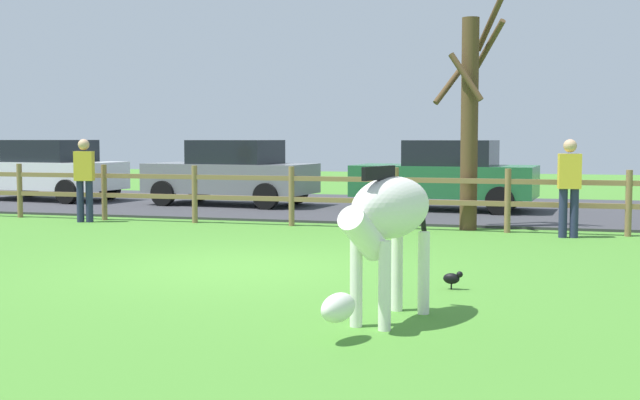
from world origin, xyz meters
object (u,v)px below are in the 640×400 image
visitor_right_of_tree (569,183)px  parked_car_white (47,170)px  parked_car_green (446,175)px  visitor_left_of_tree (84,176)px  bare_tree (470,115)px  zebra (387,220)px  crow_on_grass (453,278)px  parked_car_grey (232,172)px

visitor_right_of_tree → parked_car_white: bearing=161.6°
parked_car_green → visitor_left_of_tree: visitor_left_of_tree is taller
bare_tree → zebra: bearing=-89.1°
zebra → visitor_right_of_tree: (1.60, 7.10, -0.02)m
visitor_left_of_tree → bare_tree: bearing=6.1°
crow_on_grass → zebra: bearing=-101.5°
parked_car_green → visitor_left_of_tree: size_ratio=2.50×
crow_on_grass → parked_car_green: parked_car_green is taller
parked_car_green → visitor_right_of_tree: visitor_right_of_tree is taller
bare_tree → crow_on_grass: bare_tree is taller
crow_on_grass → parked_car_grey: 11.52m
parked_car_white → visitor_left_of_tree: size_ratio=2.54×
zebra → crow_on_grass: bearing=78.5°
zebra → bare_tree: bearing=90.9°
parked_car_grey → zebra: bearing=-61.4°
parked_car_grey → visitor_right_of_tree: (7.75, -4.16, 0.06)m
crow_on_grass → visitor_left_of_tree: visitor_left_of_tree is taller
bare_tree → parked_car_white: (-11.22, 3.51, -1.22)m
bare_tree → crow_on_grass: bearing=-85.4°
crow_on_grass → parked_car_white: bearing=140.6°
visitor_left_of_tree → crow_on_grass: bearing=-33.9°
bare_tree → visitor_left_of_tree: 7.55m
parked_car_green → crow_on_grass: bearing=-81.8°
bare_tree → visitor_right_of_tree: 2.22m
crow_on_grass → parked_car_grey: parked_car_grey is taller
bare_tree → visitor_left_of_tree: size_ratio=2.60×
parked_car_white → parked_car_green: (10.33, -0.06, 0.00)m
bare_tree → parked_car_grey: 7.01m
zebra → parked_car_green: 11.38m
visitor_right_of_tree → crow_on_grass: bearing=-103.1°
crow_on_grass → visitor_right_of_tree: size_ratio=0.13×
parked_car_white → parked_car_green: same height
crow_on_grass → parked_car_white: (-11.71, 9.61, 0.72)m
parked_car_green → visitor_right_of_tree: 4.98m
parked_car_green → parked_car_grey: bearing=-179.2°
visitor_left_of_tree → parked_car_green: bearing=33.0°
parked_car_grey → bare_tree: bearing=-29.3°
parked_car_grey → visitor_right_of_tree: visitor_right_of_tree is taller
zebra → parked_car_grey: parked_car_grey is taller
bare_tree → parked_car_green: 3.77m
parked_car_green → parked_car_white: bearing=179.7°
visitor_right_of_tree → parked_car_grey: bearing=151.7°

